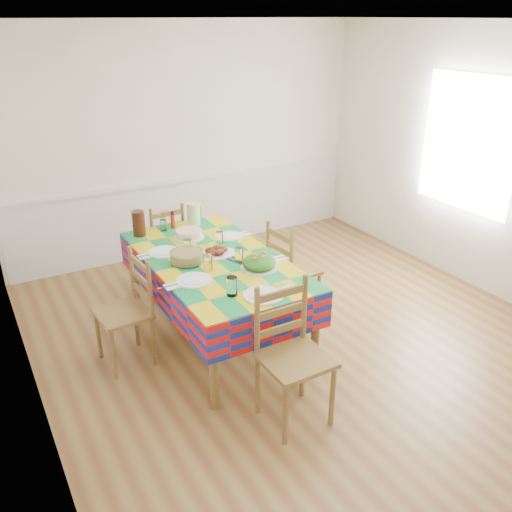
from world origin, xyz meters
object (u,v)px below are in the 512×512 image
Objects in this scene: dining_table at (214,267)px; chair_left at (128,311)px; chair_near at (292,356)px; chair_right at (290,271)px; green_pitcher at (194,214)px; chair_far at (165,244)px; meat_platter at (216,252)px; tea_pitcher at (139,223)px.

dining_table is 2.08× the size of chair_left.
chair_near reaches higher than chair_right.
green_pitcher is 1.37m from chair_left.
dining_table is at bearing 87.82° from chair_far.
chair_far is 1.50m from chair_right.
chair_left is at bearing 55.47° from chair_far.
chair_near reaches higher than meat_platter.
chair_far is (0.00, 1.27, -0.24)m from dining_table.
chair_right is at bearing -4.39° from meat_platter.
green_pitcher reaches higher than chair_far.
meat_platter is 1.27m from chair_far.
chair_near reaches higher than dining_table.
tea_pitcher is 1.52m from chair_right.
chair_left is at bearing -139.34° from green_pitcher.
chair_right is at bearing 85.46° from chair_left.
chair_near reaches higher than tea_pitcher.
tea_pitcher reaches higher than dining_table.
tea_pitcher is 0.73m from chair_far.
dining_table is 8.17× the size of tea_pitcher.
green_pitcher is at bearing 84.61° from chair_near.
chair_far is at bearing 47.38° from tea_pitcher.
dining_table is 0.83m from chair_right.
green_pitcher is at bearing 126.37° from chair_left.
chair_right is (0.80, 1.26, -0.04)m from chair_near.
meat_platter is (0.05, 0.05, 0.11)m from dining_table.
tea_pitcher is 1.03m from chair_left.
green_pitcher is 0.57m from tea_pitcher.
chair_near is (0.39, -2.11, -0.39)m from tea_pitcher.
tea_pitcher is at bearing 119.08° from meat_platter.
dining_table is 2.09× the size of chair_right.
tea_pitcher is 0.27× the size of chair_far.
chair_left is 1.60m from chair_right.
tea_pitcher is 2.18m from chair_near.
meat_platter is at bearing 47.38° from dining_table.
green_pitcher is at bearing 80.41° from meat_platter.
chair_near reaches higher than green_pitcher.
green_pitcher reaches higher than dining_table.
tea_pitcher is (-0.57, -0.01, 0.01)m from green_pitcher.
chair_right is at bearing -0.27° from dining_table.
tea_pitcher reaches higher than green_pitcher.
chair_left reaches higher than dining_table.
chair_right reaches higher than meat_platter.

